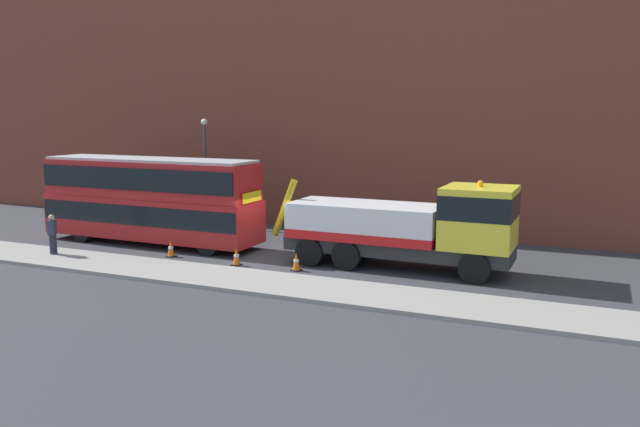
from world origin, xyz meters
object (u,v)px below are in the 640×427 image
object	(u,v)px
traffic_cone_midway	(236,257)
street_lamp	(205,163)
double_decker_bus	(150,197)
pedestrian_onlooker	(53,235)
recovery_tow_truck	(409,226)
traffic_cone_near_bus	(171,249)
traffic_cone_near_truck	(296,262)

from	to	relation	value
traffic_cone_midway	street_lamp	bearing A→B (deg)	130.43
double_decker_bus	pedestrian_onlooker	xyz separation A→B (m)	(-2.07, -4.01, -1.25)
pedestrian_onlooker	traffic_cone_midway	distance (m)	8.21
recovery_tow_truck	street_lamp	size ratio (longest dim) A/B	1.74
double_decker_bus	traffic_cone_near_bus	size ratio (longest dim) A/B	15.39
traffic_cone_midway	traffic_cone_near_truck	bearing A→B (deg)	3.63
recovery_tow_truck	double_decker_bus	bearing A→B (deg)	-179.12
traffic_cone_near_bus	traffic_cone_near_truck	size ratio (longest dim) A/B	1.00
double_decker_bus	street_lamp	distance (m)	5.34
double_decker_bus	recovery_tow_truck	bearing A→B (deg)	0.88
traffic_cone_near_bus	street_lamp	world-z (taller)	street_lamp
street_lamp	traffic_cone_near_truck	bearing A→B (deg)	-38.93
double_decker_bus	traffic_cone_near_truck	distance (m)	8.95
double_decker_bus	street_lamp	xyz separation A→B (m)	(-0.33, 5.18, 1.24)
double_decker_bus	traffic_cone_midway	xyz separation A→B (m)	(5.91, -2.14, -1.89)
traffic_cone_near_bus	double_decker_bus	bearing A→B (deg)	142.53
traffic_cone_near_bus	street_lamp	distance (m)	8.27
recovery_tow_truck	traffic_cone_near_bus	xyz separation A→B (m)	(-9.99, -1.91, -1.42)
street_lamp	pedestrian_onlooker	bearing A→B (deg)	-100.68
pedestrian_onlooker	traffic_cone_midway	world-z (taller)	pedestrian_onlooker
traffic_cone_near_bus	traffic_cone_near_truck	xyz separation A→B (m)	(6.02, -0.05, 0.00)
traffic_cone_near_bus	traffic_cone_midway	world-z (taller)	same
traffic_cone_midway	traffic_cone_near_truck	xyz separation A→B (m)	(2.62, 0.17, 0.00)
recovery_tow_truck	traffic_cone_near_bus	distance (m)	10.27
traffic_cone_near_bus	traffic_cone_midway	distance (m)	3.41
traffic_cone_near_bus	traffic_cone_midway	xyz separation A→B (m)	(3.40, -0.22, 0.00)
pedestrian_onlooker	traffic_cone_near_truck	bearing A→B (deg)	-14.20
recovery_tow_truck	traffic_cone_near_truck	xyz separation A→B (m)	(-3.97, -1.97, -1.42)
recovery_tow_truck	street_lamp	bearing A→B (deg)	158.89
pedestrian_onlooker	traffic_cone_midway	xyz separation A→B (m)	(7.97, 1.86, -0.64)
traffic_cone_near_truck	traffic_cone_near_bus	bearing A→B (deg)	179.48
recovery_tow_truck	traffic_cone_near_truck	distance (m)	4.65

